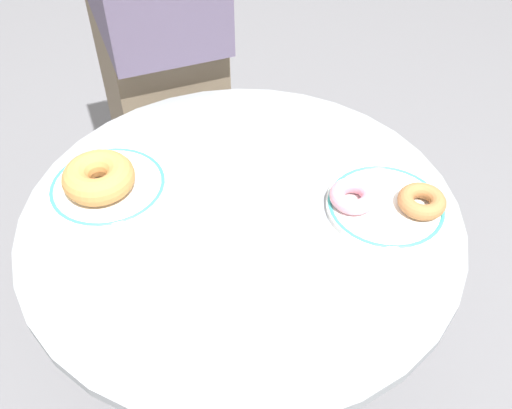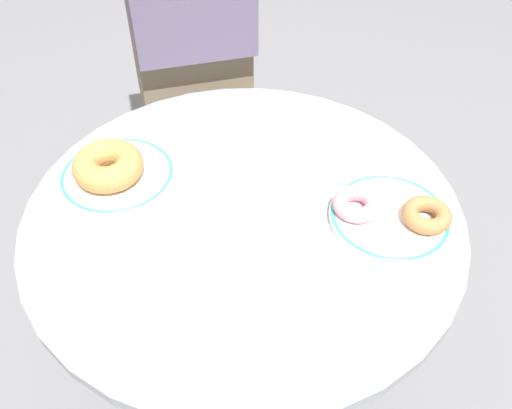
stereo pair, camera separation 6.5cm
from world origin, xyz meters
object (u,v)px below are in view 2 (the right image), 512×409
donut_cinnamon (427,215)px  plate_left (118,175)px  plate_right (389,217)px  donut_pink_frosted (357,204)px  donut_old_fashioned (108,166)px  person_figure (183,31)px  cafe_table (246,306)px

donut_cinnamon → plate_left: bearing=-177.7°
plate_right → donut_cinnamon: size_ratio=2.52×
plate_right → donut_pink_frosted: donut_pink_frosted is taller
donut_pink_frosted → donut_old_fashioned: bearing=-176.2°
plate_left → donut_cinnamon: bearing=2.3°
donut_old_fashioned → person_figure: person_figure is taller
plate_left → person_figure: 0.47m
cafe_table → plate_left: plate_left is taller
plate_left → person_figure: (-0.06, 0.46, 0.01)m
donut_pink_frosted → person_figure: size_ratio=0.04×
plate_left → person_figure: person_figure is taller
plate_right → person_figure: person_figure is taller
donut_old_fashioned → person_figure: bearing=96.5°
donut_cinnamon → donut_old_fashioned: bearing=-176.6°
plate_left → plate_right: 0.43m
donut_cinnamon → donut_pink_frosted: size_ratio=1.00×
plate_right → donut_old_fashioned: size_ratio=1.63×
plate_right → donut_cinnamon: donut_cinnamon is taller
donut_old_fashioned → plate_right: bearing=3.8°
cafe_table → donut_cinnamon: donut_cinnamon is taller
donut_cinnamon → person_figure: person_figure is taller
plate_left → donut_pink_frosted: donut_pink_frosted is taller
plate_right → donut_old_fashioned: donut_old_fashioned is taller
plate_left → person_figure: size_ratio=0.11×
donut_old_fashioned → donut_cinnamon: 0.49m
person_figure → plate_right: bearing=-42.3°
cafe_table → donut_pink_frosted: 0.32m
donut_old_fashioned → donut_cinnamon: bearing=3.4°
donut_cinnamon → donut_pink_frosted: 0.10m
donut_old_fashioned → donut_cinnamon: donut_old_fashioned is taller
plate_right → donut_pink_frosted: bearing=-176.3°
cafe_table → donut_cinnamon: bearing=8.0°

